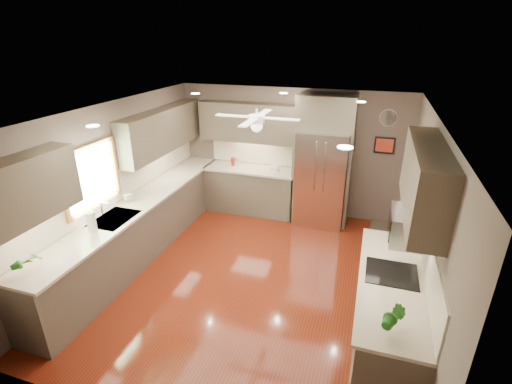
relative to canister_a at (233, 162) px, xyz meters
The scene contains 26 objects.
floor 2.71m from the canister_a, 63.51° to the right, with size 5.00×5.00×0.00m, color #4C180A.
ceiling 2.91m from the canister_a, 63.51° to the right, with size 5.00×5.00×0.00m, color white.
wall_back 1.17m from the canister_a, 12.79° to the left, with size 4.50×4.50×0.00m, color #63544C.
wall_front 4.88m from the canister_a, 76.73° to the right, with size 4.50×4.50×0.00m, color #63544C.
wall_left 2.52m from the canister_a, 116.72° to the right, with size 5.00×5.00×0.00m, color #63544C.
wall_right 4.06m from the canister_a, 33.68° to the right, with size 5.00×5.00×0.00m, color #63544C.
canister_a is the anchor object (origin of this frame).
canister_b 0.07m from the canister_a, ahead, with size 0.10×0.10×0.16m, color silver.
soap_bottle 2.36m from the canister_a, 113.77° to the right, with size 0.08×0.08×0.18m, color white.
potted_plant_left 4.26m from the canister_a, 101.18° to the right, with size 0.17×0.12×0.33m, color #21631C.
potted_plant_right 4.90m from the canister_a, 52.04° to the right, with size 0.16×0.13×0.30m, color #21631C.
bowl 0.89m from the canister_a, ahead, with size 0.20×0.20×0.05m, color #BCAD8D.
left_run 2.32m from the canister_a, 111.72° to the right, with size 0.65×4.70×1.45m.
back_run 0.67m from the canister_a, ahead, with size 1.85×0.65×1.45m.
uppers 1.80m from the canister_a, 76.16° to the right, with size 4.50×4.70×0.95m.
window 3.01m from the canister_a, 111.85° to the right, with size 0.05×1.12×0.92m.
sink 2.87m from the canister_a, 106.48° to the right, with size 0.50×0.70×0.32m.
refrigerator 1.83m from the canister_a, ahead, with size 1.06×0.75×2.45m.
right_run 4.34m from the canister_a, 44.97° to the right, with size 0.70×2.20×1.45m.
microwave 4.23m from the canister_a, 41.63° to the right, with size 0.43×0.55×0.34m.
ceiling_fan 2.60m from the canister_a, 60.09° to the right, with size 1.18×1.18×0.32m.
recessed_lights 2.60m from the canister_a, 59.68° to the right, with size 2.84×3.14×0.01m.
wall_clock 3.06m from the canister_a, ahead, with size 0.30×0.03×0.30m.
framed_print 2.93m from the canister_a, ahead, with size 0.36×0.03×0.30m.
stool 3.21m from the canister_a, 16.16° to the right, with size 0.44×0.44×0.49m.
paper_towel 3.26m from the canister_a, 105.02° to the right, with size 0.12×0.12×0.31m.
Camera 1 is at (1.52, -4.46, 3.42)m, focal length 26.00 mm.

